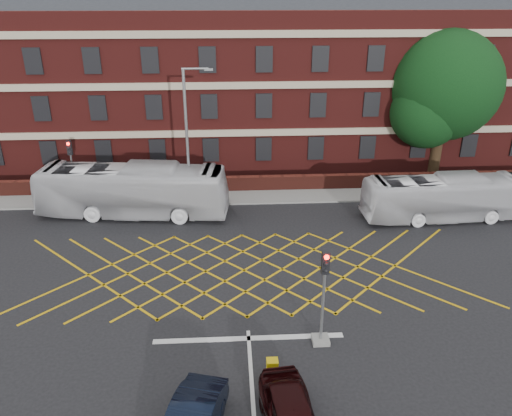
{
  "coord_description": "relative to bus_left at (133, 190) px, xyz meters",
  "views": [
    {
      "loc": [
        -0.66,
        -20.37,
        13.57
      ],
      "look_at": [
        0.59,
        1.5,
        3.77
      ],
      "focal_mm": 35.0,
      "sensor_mm": 36.0,
      "label": 1
    }
  ],
  "objects": [
    {
      "name": "ground",
      "position": [
        6.81,
        -9.36,
        -1.68
      ],
      "size": [
        120.0,
        120.0,
        0.0
      ],
      "primitive_type": "plane",
      "color": "black",
      "rests_on": "ground"
    },
    {
      "name": "victorian_building",
      "position": [
        7.05,
        12.63,
        6.16
      ],
      "size": [
        51.0,
        12.17,
        20.4
      ],
      "color": "#561816",
      "rests_on": "ground"
    },
    {
      "name": "boundary_wall",
      "position": [
        6.81,
        3.64,
        -1.13
      ],
      "size": [
        56.0,
        0.5,
        1.1
      ],
      "primitive_type": "cube",
      "color": "#501C15",
      "rests_on": "ground"
    },
    {
      "name": "far_pavement",
      "position": [
        6.81,
        2.64,
        -1.62
      ],
      "size": [
        60.0,
        3.0,
        0.12
      ],
      "primitive_type": "cube",
      "color": "slate",
      "rests_on": "ground"
    },
    {
      "name": "box_junction_hatching",
      "position": [
        6.81,
        -7.36,
        -1.67
      ],
      "size": [
        8.22,
        8.22,
        0.02
      ],
      "primitive_type": "cube",
      "rotation": [
        0.0,
        0.0,
        0.79
      ],
      "color": "#CC990C",
      "rests_on": "ground"
    },
    {
      "name": "stop_line",
      "position": [
        6.81,
        -12.86,
        -1.67
      ],
      "size": [
        8.0,
        0.3,
        0.02
      ],
      "primitive_type": "cube",
      "color": "silver",
      "rests_on": "ground"
    },
    {
      "name": "bus_left",
      "position": [
        0.0,
        0.0,
        0.0
      ],
      "size": [
        12.28,
        4.15,
        3.35
      ],
      "primitive_type": "imported",
      "rotation": [
        0.0,
        0.0,
        1.46
      ],
      "color": "silver",
      "rests_on": "ground"
    },
    {
      "name": "bus_right",
      "position": [
        19.56,
        -1.72,
        -0.25
      ],
      "size": [
        10.29,
        2.75,
        2.84
      ],
      "primitive_type": "imported",
      "rotation": [
        0.0,
        0.0,
        1.61
      ],
      "color": "silver",
      "rests_on": "ground"
    },
    {
      "name": "deciduous_tree",
      "position": [
        22.21,
        6.66,
        4.58
      ],
      "size": [
        8.19,
        8.11,
        10.87
      ],
      "color": "black",
      "rests_on": "ground"
    },
    {
      "name": "traffic_light_near",
      "position": [
        9.78,
        -13.24,
        0.09
      ],
      "size": [
        0.7,
        0.7,
        4.27
      ],
      "color": "slate",
      "rests_on": "ground"
    },
    {
      "name": "traffic_light_far",
      "position": [
        -4.32,
        2.45,
        0.09
      ],
      "size": [
        0.7,
        0.7,
        4.27
      ],
      "color": "slate",
      "rests_on": "ground"
    },
    {
      "name": "street_lamp",
      "position": [
        3.64,
        0.47,
        1.49
      ],
      "size": [
        2.25,
        1.0,
        9.16
      ],
      "color": "slate",
      "rests_on": "ground"
    },
    {
      "name": "direction_signs",
      "position": [
        -6.05,
        2.71,
        -0.3
      ],
      "size": [
        1.1,
        0.16,
        2.2
      ],
      "color": "gray",
      "rests_on": "ground"
    },
    {
      "name": "utility_cabinet",
      "position": [
        7.59,
        -15.19,
        -1.26
      ],
      "size": [
        0.44,
        0.38,
        0.83
      ],
      "primitive_type": "cube",
      "color": "gold",
      "rests_on": "ground"
    }
  ]
}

